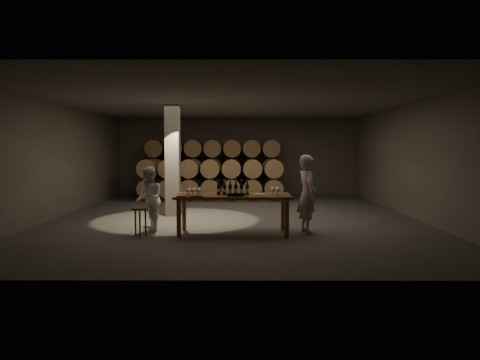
{
  "coord_description": "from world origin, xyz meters",
  "views": [
    {
      "loc": [
        0.19,
        -12.16,
        1.93
      ],
      "look_at": [
        0.15,
        -0.66,
        1.1
      ],
      "focal_mm": 32.0,
      "sensor_mm": 36.0,
      "label": 1
    }
  ],
  "objects_px": {
    "tasting_table": "(233,199)",
    "notebook_near": "(197,196)",
    "person_man": "(307,194)",
    "person_woman": "(149,199)",
    "stool": "(140,213)",
    "plate": "(259,194)",
    "bottle_cluster": "(233,189)"
  },
  "relations": [
    {
      "from": "tasting_table",
      "to": "bottle_cluster",
      "type": "xyz_separation_m",
      "value": [
        -0.01,
        0.06,
        0.22
      ]
    },
    {
      "from": "notebook_near",
      "to": "person_man",
      "type": "distance_m",
      "value": 2.54
    },
    {
      "from": "plate",
      "to": "person_man",
      "type": "relative_size",
      "value": 0.17
    },
    {
      "from": "person_man",
      "to": "person_woman",
      "type": "distance_m",
      "value": 3.69
    },
    {
      "from": "notebook_near",
      "to": "person_woman",
      "type": "relative_size",
      "value": 0.16
    },
    {
      "from": "bottle_cluster",
      "to": "person_woman",
      "type": "xyz_separation_m",
      "value": [
        -1.98,
        0.22,
        -0.25
      ]
    },
    {
      "from": "person_woman",
      "to": "stool",
      "type": "bearing_deg",
      "value": -33.62
    },
    {
      "from": "stool",
      "to": "tasting_table",
      "type": "bearing_deg",
      "value": 7.25
    },
    {
      "from": "notebook_near",
      "to": "person_woman",
      "type": "bearing_deg",
      "value": 150.35
    },
    {
      "from": "person_man",
      "to": "tasting_table",
      "type": "bearing_deg",
      "value": 80.05
    },
    {
      "from": "tasting_table",
      "to": "plate",
      "type": "xyz_separation_m",
      "value": [
        0.58,
        -0.02,
        0.11
      ]
    },
    {
      "from": "tasting_table",
      "to": "plate",
      "type": "relative_size",
      "value": 8.31
    },
    {
      "from": "bottle_cluster",
      "to": "stool",
      "type": "bearing_deg",
      "value": -170.98
    },
    {
      "from": "bottle_cluster",
      "to": "plate",
      "type": "height_order",
      "value": "bottle_cluster"
    },
    {
      "from": "tasting_table",
      "to": "notebook_near",
      "type": "xyz_separation_m",
      "value": [
        -0.78,
        -0.43,
        0.12
      ]
    },
    {
      "from": "tasting_table",
      "to": "person_man",
      "type": "distance_m",
      "value": 1.71
    },
    {
      "from": "tasting_table",
      "to": "notebook_near",
      "type": "distance_m",
      "value": 0.9
    },
    {
      "from": "bottle_cluster",
      "to": "person_woman",
      "type": "height_order",
      "value": "person_woman"
    },
    {
      "from": "plate",
      "to": "person_man",
      "type": "distance_m",
      "value": 1.13
    },
    {
      "from": "tasting_table",
      "to": "bottle_cluster",
      "type": "distance_m",
      "value": 0.23
    },
    {
      "from": "stool",
      "to": "person_man",
      "type": "distance_m",
      "value": 3.8
    },
    {
      "from": "notebook_near",
      "to": "person_man",
      "type": "height_order",
      "value": "person_man"
    },
    {
      "from": "notebook_near",
      "to": "stool",
      "type": "distance_m",
      "value": 1.35
    },
    {
      "from": "plate",
      "to": "stool",
      "type": "bearing_deg",
      "value": -174.85
    },
    {
      "from": "tasting_table",
      "to": "person_man",
      "type": "xyz_separation_m",
      "value": [
        1.7,
        0.11,
        0.11
      ]
    },
    {
      "from": "tasting_table",
      "to": "notebook_near",
      "type": "relative_size",
      "value": 10.63
    },
    {
      "from": "bottle_cluster",
      "to": "person_man",
      "type": "height_order",
      "value": "person_man"
    },
    {
      "from": "tasting_table",
      "to": "person_man",
      "type": "height_order",
      "value": "person_man"
    },
    {
      "from": "tasting_table",
      "to": "person_woman",
      "type": "bearing_deg",
      "value": 171.98
    },
    {
      "from": "bottle_cluster",
      "to": "stool",
      "type": "distance_m",
      "value": 2.14
    },
    {
      "from": "bottle_cluster",
      "to": "tasting_table",
      "type": "bearing_deg",
      "value": -85.3
    },
    {
      "from": "stool",
      "to": "person_woman",
      "type": "relative_size",
      "value": 0.42
    }
  ]
}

